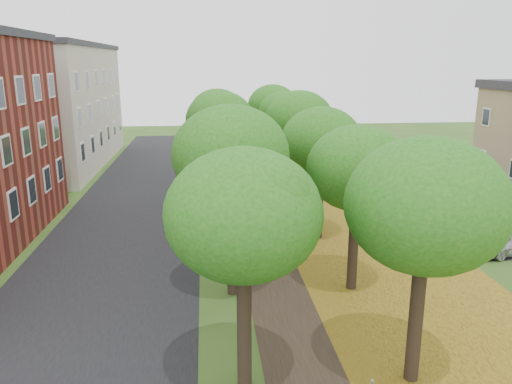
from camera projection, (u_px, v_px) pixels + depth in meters
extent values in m
plane|color=#2D4C19|center=(322.00, 384.00, 14.11)|extent=(120.00, 120.00, 0.00)
cube|color=black|center=(129.00, 225.00, 27.81)|extent=(8.00, 70.00, 0.01)
cube|color=black|center=(262.00, 221.00, 28.55)|extent=(3.20, 70.00, 0.01)
cube|color=#A68D1E|center=(347.00, 218.00, 29.04)|extent=(7.50, 70.00, 0.01)
cube|color=black|center=(477.00, 209.00, 30.84)|extent=(9.00, 16.00, 0.01)
cylinder|color=black|center=(244.00, 328.00, 13.41)|extent=(0.40, 0.40, 3.83)
ellipsoid|color=#1B5612|center=(243.00, 213.00, 12.60)|extent=(4.02, 4.02, 3.42)
cylinder|color=black|center=(232.00, 248.00, 19.19)|extent=(0.40, 0.40, 3.83)
ellipsoid|color=#1B5612|center=(231.00, 166.00, 18.37)|extent=(4.02, 4.02, 3.42)
cylinder|color=black|center=(225.00, 205.00, 24.96)|extent=(0.40, 0.40, 3.83)
ellipsoid|color=#1B5612|center=(224.00, 141.00, 24.14)|extent=(4.02, 4.02, 3.42)
cylinder|color=black|center=(221.00, 178.00, 30.73)|extent=(0.40, 0.40, 3.83)
ellipsoid|color=#1B5612|center=(220.00, 126.00, 29.92)|extent=(4.02, 4.02, 3.42)
cylinder|color=black|center=(218.00, 159.00, 36.51)|extent=(0.40, 0.40, 3.83)
ellipsoid|color=#1B5612|center=(217.00, 115.00, 35.69)|extent=(4.02, 4.02, 3.42)
cylinder|color=black|center=(216.00, 146.00, 42.28)|extent=(0.40, 0.40, 3.83)
ellipsoid|color=#1B5612|center=(215.00, 108.00, 41.47)|extent=(4.02, 4.02, 3.42)
cylinder|color=black|center=(416.00, 319.00, 13.89)|extent=(0.40, 0.40, 3.83)
ellipsoid|color=#1B5612|center=(426.00, 208.00, 13.07)|extent=(4.02, 4.02, 3.42)
cylinder|color=black|center=(353.00, 243.00, 19.66)|extent=(0.40, 0.40, 3.83)
ellipsoid|color=#1B5612|center=(358.00, 163.00, 18.84)|extent=(4.02, 4.02, 3.42)
cylinder|color=black|center=(319.00, 202.00, 25.43)|extent=(0.40, 0.40, 3.83)
ellipsoid|color=#1B5612|center=(321.00, 139.00, 24.62)|extent=(4.02, 4.02, 3.42)
cylinder|color=black|center=(298.00, 176.00, 31.21)|extent=(0.40, 0.40, 3.83)
ellipsoid|color=#1B5612|center=(299.00, 125.00, 30.39)|extent=(4.02, 4.02, 3.42)
cylinder|color=black|center=(283.00, 158.00, 36.98)|extent=(0.40, 0.40, 3.83)
ellipsoid|color=#1B5612|center=(284.00, 114.00, 36.17)|extent=(4.02, 4.02, 3.42)
cylinder|color=black|center=(272.00, 145.00, 42.76)|extent=(0.40, 0.40, 3.83)
ellipsoid|color=#1B5612|center=(273.00, 107.00, 41.94)|extent=(4.02, 4.02, 3.42)
cube|color=beige|center=(43.00, 108.00, 42.93)|extent=(10.00, 20.00, 10.00)
cube|color=#2D2D33|center=(36.00, 45.00, 41.61)|extent=(10.30, 20.30, 0.40)
imported|color=#B1B1B6|center=(508.00, 241.00, 23.55)|extent=(3.90, 2.29, 1.25)
imported|color=maroon|center=(454.00, 209.00, 28.66)|extent=(4.04, 1.81, 1.29)
imported|color=#313136|center=(425.00, 191.00, 32.28)|extent=(5.13, 2.46, 1.44)
imported|color=white|center=(418.00, 187.00, 33.38)|extent=(5.35, 3.15, 1.40)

